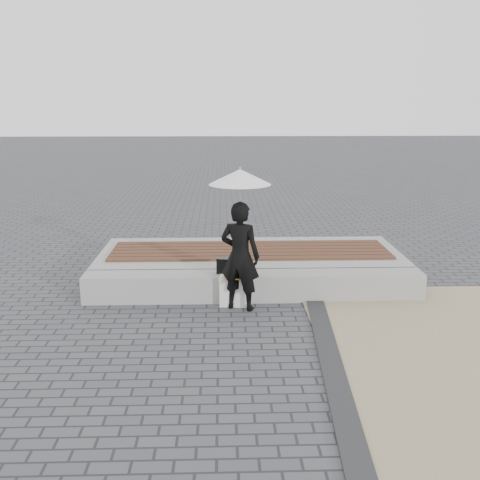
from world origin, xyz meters
name	(u,v)px	position (x,y,z in m)	size (l,w,h in m)	color
ground	(261,343)	(0.00, 0.00, 0.00)	(80.00, 80.00, 0.00)	#45464A
edging_band	(330,360)	(0.75, -0.50, 0.02)	(0.25, 5.20, 0.04)	#29292B
seating_ledge	(254,286)	(0.00, 1.60, 0.20)	(5.00, 0.45, 0.40)	gray
timber_platform	(250,263)	(0.00, 2.80, 0.20)	(5.00, 2.00, 0.40)	#9C9C98
timber_decking	(250,250)	(0.00, 2.80, 0.42)	(4.60, 1.20, 0.04)	brown
woman	(240,256)	(-0.22, 1.20, 0.77)	(0.56, 0.37, 1.54)	black
parasol	(240,177)	(-0.22, 1.20, 1.87)	(0.84, 0.84, 1.07)	#AFAFB4
handbag	(228,266)	(-0.38, 1.58, 0.51)	(0.32, 0.11, 0.23)	black
canvas_tote	(235,291)	(-0.29, 1.31, 0.22)	(0.42, 0.18, 0.44)	white
magazine	(235,277)	(-0.29, 1.26, 0.45)	(0.31, 0.23, 0.01)	#CA3448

